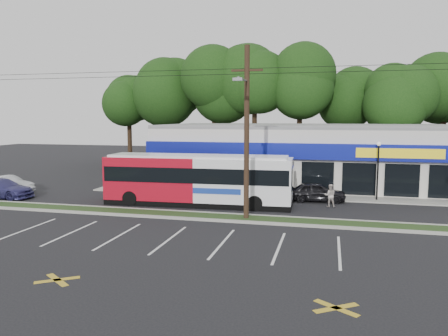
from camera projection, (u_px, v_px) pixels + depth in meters
ground at (192, 221)px, 25.30m from camera, size 120.00×120.00×0.00m
grass_strip at (197, 216)px, 26.26m from camera, size 40.00×1.60×0.12m
curb_south at (193, 219)px, 25.43m from camera, size 40.00×0.25×0.14m
curb_north at (201, 213)px, 27.07m from camera, size 40.00×0.25×0.14m
sidewalk at (292, 196)px, 32.80m from camera, size 32.00×2.20×0.10m
strip_mall at (305, 154)px, 39.04m from camera, size 25.00×12.55×5.30m
utility_pole at (244, 127)px, 24.89m from camera, size 50.00×2.77×10.00m
lamp_post at (378, 164)px, 30.88m from camera, size 0.30×0.30×4.25m
tree_line at (298, 95)px, 48.45m from camera, size 46.76×6.76×11.83m
metrobus at (198, 179)px, 29.66m from camera, size 12.84×3.22×3.42m
car_dark at (316, 192)px, 30.98m from camera, size 4.20×1.98×1.39m
car_silver at (8, 184)px, 34.49m from camera, size 4.14×1.64×1.34m
car_blue at (1, 188)px, 32.36m from camera, size 5.03×2.20×1.44m
pedestrian_a at (252, 186)px, 32.94m from camera, size 0.67×0.58×1.56m
pedestrian_b at (330, 195)px, 29.17m from camera, size 0.79×0.65×1.53m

